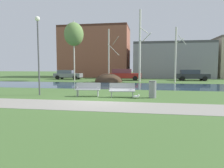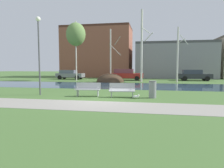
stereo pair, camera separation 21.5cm
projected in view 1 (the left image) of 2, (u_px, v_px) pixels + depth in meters
name	position (u px, v px, depth m)	size (l,w,h in m)	color
ground_plane	(122.00, 85.00, 21.50)	(120.00, 120.00, 0.00)	#476B33
paved_path_strip	(92.00, 106.00, 9.94)	(60.00, 2.57, 0.01)	gray
river_band	(120.00, 86.00, 20.58)	(80.00, 7.12, 0.01)	#2D475B
soil_mound	(109.00, 82.00, 25.54)	(3.49, 2.78, 2.12)	#423021
bench_left	(88.00, 89.00, 13.06)	(1.65, 0.73, 0.87)	#9EA0A3
bench_right	(122.00, 90.00, 12.69)	(1.65, 0.73, 0.87)	#9EA0A3
trash_bin	(153.00, 89.00, 12.40)	(0.47, 0.47, 1.05)	gray
seagull	(136.00, 96.00, 12.13)	(0.42, 0.16, 0.25)	white
streetlamp	(38.00, 43.00, 13.38)	(0.32, 0.32, 5.18)	#4C4C51
birch_far_left	(74.00, 34.00, 27.16)	(2.58, 2.58, 8.00)	beige
birch_left	(109.00, 55.00, 26.35)	(1.48, 2.68, 6.74)	#BCB7A8
birch_center_left	(140.00, 46.00, 25.02)	(1.52, 2.37, 8.83)	beige
birch_center	(176.00, 54.00, 24.52)	(1.29, 2.08, 6.64)	beige
parked_van_nearest_grey	(68.00, 74.00, 31.15)	(4.15, 1.95, 1.41)	slate
parked_sedan_second_red	(124.00, 74.00, 29.00)	(4.69, 2.06, 1.60)	maroon
parked_hatch_third_dark	(192.00, 75.00, 28.20)	(4.33, 1.95, 1.51)	#282B30
building_brick_low	(95.00, 52.00, 38.92)	(12.62, 7.02, 9.32)	brown
building_grey_warehouse	(171.00, 61.00, 36.72)	(12.89, 9.63, 5.99)	gray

